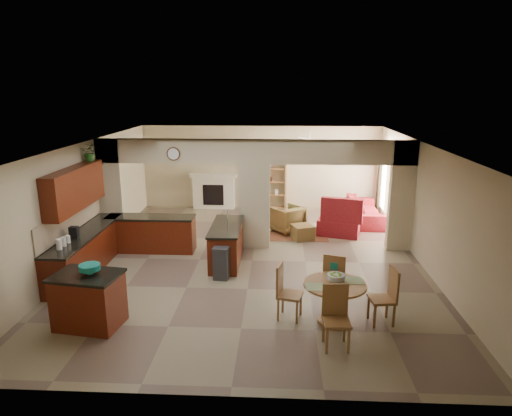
{
  "coord_description": "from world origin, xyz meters",
  "views": [
    {
      "loc": [
        0.62,
        -10.29,
        4.07
      ],
      "look_at": [
        0.08,
        0.3,
        1.24
      ],
      "focal_mm": 32.0,
      "sensor_mm": 36.0,
      "label": 1
    }
  ],
  "objects_px": {
    "sofa": "(365,210)",
    "armchair": "(287,219)",
    "dining_table": "(334,297)",
    "kitchen_island": "(89,300)"
  },
  "relations": [
    {
      "from": "sofa",
      "to": "armchair",
      "type": "distance_m",
      "value": 2.71
    },
    {
      "from": "dining_table",
      "to": "armchair",
      "type": "relative_size",
      "value": 1.32
    },
    {
      "from": "kitchen_island",
      "to": "dining_table",
      "type": "relative_size",
      "value": 1.11
    },
    {
      "from": "dining_table",
      "to": "armchair",
      "type": "height_order",
      "value": "armchair"
    },
    {
      "from": "sofa",
      "to": "kitchen_island",
      "type": "bearing_deg",
      "value": 139.67
    },
    {
      "from": "kitchen_island",
      "to": "dining_table",
      "type": "height_order",
      "value": "kitchen_island"
    },
    {
      "from": "dining_table",
      "to": "sofa",
      "type": "height_order",
      "value": "dining_table"
    },
    {
      "from": "dining_table",
      "to": "armchair",
      "type": "bearing_deg",
      "value": 98.15
    },
    {
      "from": "kitchen_island",
      "to": "armchair",
      "type": "relative_size",
      "value": 1.46
    },
    {
      "from": "sofa",
      "to": "armchair",
      "type": "xyz_separation_m",
      "value": [
        -2.43,
        -1.21,
        0.03
      ]
    }
  ]
}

